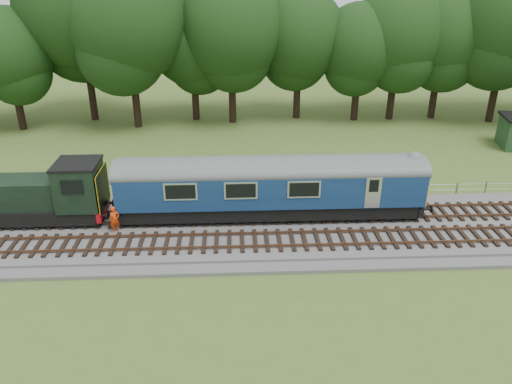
{
  "coord_description": "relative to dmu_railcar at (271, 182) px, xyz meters",
  "views": [
    {
      "loc": [
        -1.02,
        -25.62,
        14.54
      ],
      "look_at": [
        0.21,
        1.4,
        2.0
      ],
      "focal_mm": 35.0,
      "sensor_mm": 36.0,
      "label": 1
    }
  ],
  "objects": [
    {
      "name": "fence",
      "position": [
        -1.09,
        3.1,
        -2.61
      ],
      "size": [
        64.0,
        0.12,
        1.0
      ],
      "primitive_type": null,
      "color": "#6B6054",
      "rests_on": "ground"
    },
    {
      "name": "tree_line",
      "position": [
        -1.09,
        20.6,
        -2.61
      ],
      "size": [
        70.0,
        8.0,
        18.0
      ],
      "primitive_type": null,
      "color": "black",
      "rests_on": "ground"
    },
    {
      "name": "dmu_railcar",
      "position": [
        0.0,
        0.0,
        0.0
      ],
      "size": [
        18.05,
        2.86,
        3.88
      ],
      "color": "black",
      "rests_on": "ground"
    },
    {
      "name": "track_south",
      "position": [
        -1.09,
        -3.0,
        -2.19
      ],
      "size": [
        67.2,
        2.4,
        0.21
      ],
      "color": "black",
      "rests_on": "ballast"
    },
    {
      "name": "ballast",
      "position": [
        -1.09,
        -1.4,
        -2.43
      ],
      "size": [
        70.0,
        7.0,
        0.35
      ],
      "primitive_type": "cube",
      "color": "#4C4C4F",
      "rests_on": "ground"
    },
    {
      "name": "shunter_loco",
      "position": [
        -13.93,
        0.0,
        -0.63
      ],
      "size": [
        8.91,
        2.6,
        3.38
      ],
      "color": "black",
      "rests_on": "ground"
    },
    {
      "name": "worker",
      "position": [
        -9.04,
        -1.53,
        -1.47
      ],
      "size": [
        0.69,
        0.63,
        1.58
      ],
      "primitive_type": "imported",
      "rotation": [
        0.0,
        0.0,
        0.57
      ],
      "color": "#E33D0B",
      "rests_on": "ballast"
    },
    {
      "name": "ground",
      "position": [
        -1.09,
        -1.4,
        -2.61
      ],
      "size": [
        120.0,
        120.0,
        0.0
      ],
      "primitive_type": "plane",
      "color": "#466726",
      "rests_on": "ground"
    },
    {
      "name": "track_north",
      "position": [
        -1.09,
        -0.0,
        -2.19
      ],
      "size": [
        67.2,
        2.4,
        0.21
      ],
      "color": "black",
      "rests_on": "ballast"
    }
  ]
}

